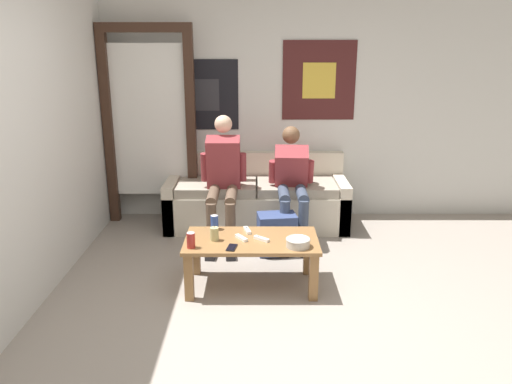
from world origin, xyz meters
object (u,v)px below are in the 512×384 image
Objects in this scene: game_controller_near_left at (249,230)px; game_controller_far_center at (243,238)px; ceramic_bowl at (300,242)px; cell_phone at (233,247)px; person_seated_teen at (294,179)px; person_seated_adult at (225,176)px; coffee_table at (253,248)px; backpack at (279,235)px; drink_can_blue at (216,222)px; pillar_candle at (216,234)px; drink_can_red at (193,240)px; game_controller_near_right at (263,239)px; couch at (258,201)px.

game_controller_near_left and game_controller_far_center have the same top height.
cell_phone is (-0.52, -0.03, -0.03)m from ceramic_bowl.
cell_phone is at bearing -112.97° from person_seated_teen.
ceramic_bowl is at bearing -61.83° from person_seated_adult.
backpack is at bearing 70.63° from coffee_table.
drink_can_blue is 0.45m from cell_phone.
person_seated_adult is 1.12m from pillar_candle.
game_controller_far_center is (-0.08, -0.00, 0.09)m from coffee_table.
ceramic_bowl is 1.60× the size of pillar_candle.
drink_can_red is 0.57m from game_controller_near_right.
person_seated_adult is at bearing 118.17° from ceramic_bowl.
person_seated_adult is at bearing 96.52° from cell_phone.
couch is 1.68m from ceramic_bowl.
game_controller_near_left is at bearing -114.73° from person_seated_teen.
drink_can_blue is (-0.02, -0.85, -0.19)m from person_seated_adult.
coffee_table is 2.77× the size of backpack.
coffee_table is at bearing 20.82° from drink_can_red.
drink_can_blue is at bearing 168.34° from game_controller_near_left.
coffee_table is 8.26× the size of game_controller_near_right.
ceramic_bowl is at bearing -78.88° from couch.
couch is at bearing 91.46° from game_controller_near_right.
game_controller_near_right is at bearing -58.13° from game_controller_near_left.
ceramic_bowl is at bearing -11.43° from pillar_candle.
pillar_candle is at bearing -90.13° from person_seated_adult.
drink_can_blue is 1.00× the size of drink_can_red.
person_seated_teen is 1.35m from pillar_candle.
person_seated_teen is at bearing 58.56° from pillar_candle.
ceramic_bowl reaches higher than game_controller_near_right.
pillar_candle is at bearing 41.99° from drink_can_red.
person_seated_teen is (0.36, -0.35, 0.34)m from couch.
cell_phone is (-0.20, -1.66, 0.15)m from couch.
game_controller_near_right reaches higher than backpack.
person_seated_adult is at bearing 101.23° from game_controller_far_center.
drink_can_red is at bearing -138.01° from pillar_candle.
pillar_candle reaches higher than cell_phone.
coffee_table is 7.44× the size of cell_phone.
drink_can_blue is (-0.32, 0.22, 0.14)m from coffee_table.
game_controller_near_right is at bearing -105.69° from person_seated_teen.
person_seated_teen is (0.40, 1.12, 0.27)m from coffee_table.
person_seated_teen is 1.44m from cell_phone.
game_controller_far_center is at bearing 173.28° from game_controller_near_right.
person_seated_teen is at bearing 51.23° from drink_can_blue.
couch is at bearing 101.12° from ceramic_bowl.
person_seated_adult reaches higher than pillar_candle.
cell_phone is (-0.15, -0.19, 0.08)m from coffee_table.
ceramic_bowl is 1.55× the size of drink_can_red.
drink_can_blue is at bearing 135.84° from game_controller_far_center.
person_seated_teen is 7.54× the size of game_controller_near_left.
game_controller_near_right is (-0.32, -1.15, -0.19)m from person_seated_teen.
pillar_candle is (-0.00, -1.10, -0.20)m from person_seated_adult.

